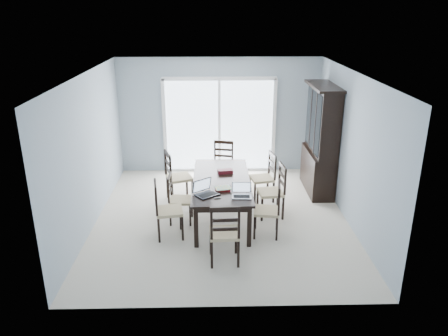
% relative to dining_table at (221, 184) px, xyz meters
% --- Properties ---
extents(floor, '(5.00, 5.00, 0.00)m').
position_rel_dining_table_xyz_m(floor, '(0.00, 0.00, -0.67)').
color(floor, beige).
rests_on(floor, ground).
extents(ceiling, '(5.00, 5.00, 0.00)m').
position_rel_dining_table_xyz_m(ceiling, '(0.00, 0.00, 1.93)').
color(ceiling, white).
rests_on(ceiling, back_wall).
extents(back_wall, '(4.50, 0.02, 2.60)m').
position_rel_dining_table_xyz_m(back_wall, '(0.00, 2.50, 0.63)').
color(back_wall, '#8F9FAB').
rests_on(back_wall, floor).
extents(wall_left, '(0.02, 5.00, 2.60)m').
position_rel_dining_table_xyz_m(wall_left, '(-2.25, 0.00, 0.63)').
color(wall_left, '#8F9FAB').
rests_on(wall_left, floor).
extents(wall_right, '(0.02, 5.00, 2.60)m').
position_rel_dining_table_xyz_m(wall_right, '(2.25, 0.00, 0.63)').
color(wall_right, '#8F9FAB').
rests_on(wall_right, floor).
extents(balcony, '(4.50, 2.00, 0.10)m').
position_rel_dining_table_xyz_m(balcony, '(0.00, 3.50, -0.72)').
color(balcony, gray).
rests_on(balcony, ground).
extents(railing, '(4.50, 0.06, 1.10)m').
position_rel_dining_table_xyz_m(railing, '(0.00, 4.50, -0.12)').
color(railing, '#99999E').
rests_on(railing, balcony).
extents(dining_table, '(1.00, 2.20, 0.75)m').
position_rel_dining_table_xyz_m(dining_table, '(0.00, 0.00, 0.00)').
color(dining_table, black).
rests_on(dining_table, floor).
extents(china_hutch, '(0.50, 1.38, 2.20)m').
position_rel_dining_table_xyz_m(china_hutch, '(2.02, 1.25, 0.40)').
color(china_hutch, black).
rests_on(china_hutch, floor).
extents(sliding_door, '(2.52, 0.05, 2.18)m').
position_rel_dining_table_xyz_m(sliding_door, '(0.00, 2.48, 0.41)').
color(sliding_door, silver).
rests_on(sliding_door, floor).
extents(chair_left_near, '(0.49, 0.48, 1.12)m').
position_rel_dining_table_xyz_m(chair_left_near, '(-0.97, -0.64, -0.08)').
color(chair_left_near, black).
rests_on(chair_left_near, floor).
extents(chair_left_mid, '(0.41, 0.40, 1.02)m').
position_rel_dining_table_xyz_m(chair_left_mid, '(-0.80, -0.10, -0.13)').
color(chair_left_mid, black).
rests_on(chair_left_mid, floor).
extents(chair_left_far, '(0.58, 0.57, 1.18)m').
position_rel_dining_table_xyz_m(chair_left_far, '(-0.90, 0.77, -0.05)').
color(chair_left_far, black).
rests_on(chair_left_far, floor).
extents(chair_right_near, '(0.47, 0.46, 1.07)m').
position_rel_dining_table_xyz_m(chair_right_near, '(0.82, -0.64, -0.11)').
color(chair_right_near, black).
rests_on(chair_right_near, floor).
extents(chair_right_mid, '(0.48, 0.47, 1.13)m').
position_rel_dining_table_xyz_m(chair_right_mid, '(0.98, 0.10, -0.07)').
color(chair_right_mid, black).
rests_on(chair_right_mid, floor).
extents(chair_right_far, '(0.50, 0.49, 1.11)m').
position_rel_dining_table_xyz_m(chair_right_far, '(0.90, 0.81, -0.09)').
color(chair_right_far, black).
rests_on(chair_right_far, floor).
extents(chair_end_near, '(0.45, 0.46, 1.15)m').
position_rel_dining_table_xyz_m(chair_end_near, '(0.02, -1.51, -0.07)').
color(chair_end_near, black).
rests_on(chair_end_near, floor).
extents(chair_end_far, '(0.50, 0.51, 1.11)m').
position_rel_dining_table_xyz_m(chair_end_far, '(0.06, 1.58, -0.08)').
color(chair_end_far, black).
rests_on(chair_end_far, floor).
extents(laptop_dark, '(0.43, 0.41, 0.25)m').
position_rel_dining_table_xyz_m(laptop_dark, '(-0.24, -0.66, 0.14)').
color(laptop_dark, black).
rests_on(laptop_dark, dining_table).
extents(laptop_silver, '(0.32, 0.23, 0.22)m').
position_rel_dining_table_xyz_m(laptop_silver, '(0.31, -0.75, 0.13)').
color(laptop_silver, '#B5B5B7').
rests_on(laptop_silver, dining_table).
extents(book_stack, '(0.30, 0.25, 0.04)m').
position_rel_dining_table_xyz_m(book_stack, '(0.01, -0.46, 0.10)').
color(book_stack, maroon).
rests_on(book_stack, dining_table).
extents(cell_phone, '(0.11, 0.07, 0.01)m').
position_rel_dining_table_xyz_m(cell_phone, '(-0.08, -0.79, 0.08)').
color(cell_phone, black).
rests_on(cell_phone, dining_table).
extents(game_box, '(0.29, 0.18, 0.07)m').
position_rel_dining_table_xyz_m(game_box, '(0.07, 0.33, 0.11)').
color(game_box, '#460E19').
rests_on(game_box, dining_table).
extents(hot_tub, '(2.06, 1.88, 0.97)m').
position_rel_dining_table_xyz_m(hot_tub, '(-0.51, 3.48, -0.18)').
color(hot_tub, brown).
rests_on(hot_tub, balcony).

